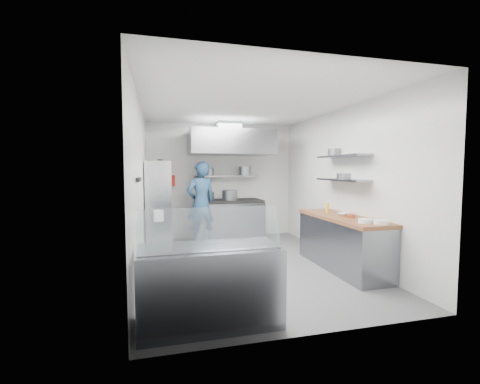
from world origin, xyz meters
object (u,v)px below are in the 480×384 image
object	(u,v)px
gas_range	(229,221)
wire_rack	(159,207)
display_case	(210,286)
chef	(201,203)

from	to	relation	value
gas_range	wire_rack	xyz separation A→B (m)	(-1.63, -0.74, 0.48)
gas_range	display_case	xyz separation A→B (m)	(-1.10, -4.10, -0.03)
wire_rack	display_case	bearing A→B (deg)	-81.04
gas_range	chef	bearing A→B (deg)	-152.55
gas_range	display_case	bearing A→B (deg)	-105.02
chef	display_case	world-z (taller)	chef
chef	wire_rack	size ratio (longest dim) A/B	1.01
chef	display_case	bearing A→B (deg)	67.69
gas_range	wire_rack	bearing A→B (deg)	-155.66
gas_range	display_case	world-z (taller)	gas_range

